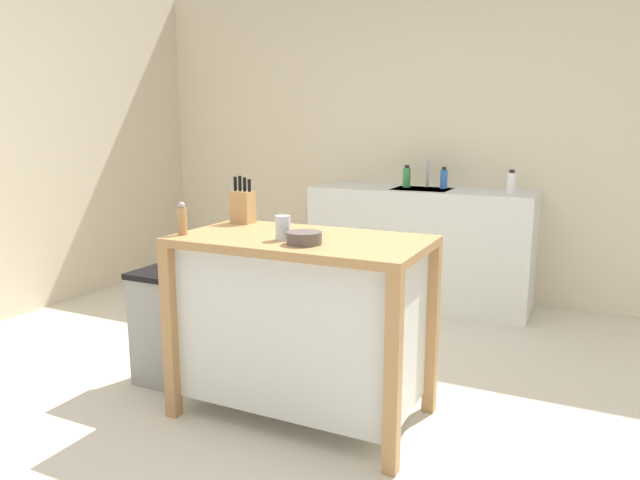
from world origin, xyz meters
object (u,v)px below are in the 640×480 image
(sink_faucet, at_px, (428,173))
(bottle_hand_soap, at_px, (511,183))
(knife_block, at_px, (243,206))
(bowl_stoneware_deep, at_px, (304,238))
(kitchen_island, at_px, (302,317))
(bottle_spray_cleaner, at_px, (444,179))
(bottle_dish_soap, at_px, (407,177))
(trash_bin, at_px, (169,327))
(pepper_grinder, at_px, (182,219))
(drinking_cup, at_px, (283,228))

(sink_faucet, height_order, bottle_hand_soap, sink_faucet)
(knife_block, relative_size, bottle_hand_soap, 1.44)
(bowl_stoneware_deep, bearing_deg, kitchen_island, 121.43)
(bottle_spray_cleaner, bearing_deg, knife_block, -107.47)
(kitchen_island, relative_size, knife_block, 4.68)
(sink_faucet, height_order, bottle_dish_soap, sink_faucet)
(kitchen_island, relative_size, sink_faucet, 5.35)
(trash_bin, bearing_deg, pepper_grinder, -34.45)
(drinking_cup, bearing_deg, bowl_stoneware_deep, -17.87)
(pepper_grinder, bearing_deg, bottle_spray_cleaner, 73.93)
(sink_faucet, bearing_deg, bowl_stoneware_deep, -87.61)
(trash_bin, relative_size, bottle_dish_soap, 3.53)
(trash_bin, xyz_separation_m, bottle_hand_soap, (1.49, 2.01, 0.68))
(trash_bin, bearing_deg, bottle_hand_soap, 53.35)
(kitchen_island, xyz_separation_m, bottle_spray_cleaner, (0.14, 2.16, 0.50))
(drinking_cup, relative_size, pepper_grinder, 0.71)
(drinking_cup, xyz_separation_m, pepper_grinder, (-0.49, -0.09, 0.02))
(pepper_grinder, height_order, sink_faucet, sink_faucet)
(bowl_stoneware_deep, xyz_separation_m, sink_faucet, (-0.10, 2.38, 0.11))
(kitchen_island, height_order, bottle_spray_cleaner, bottle_spray_cleaner)
(knife_block, xyz_separation_m, pepper_grinder, (-0.07, -0.42, -0.02))
(knife_block, relative_size, sink_faucet, 1.14)
(kitchen_island, bearing_deg, drinking_cup, -112.05)
(bottle_dish_soap, bearing_deg, trash_bin, -107.65)
(bowl_stoneware_deep, distance_m, bottle_dish_soap, 2.29)
(kitchen_island, height_order, bowl_stoneware_deep, bowl_stoneware_deep)
(bowl_stoneware_deep, relative_size, trash_bin, 0.25)
(bottle_dish_soap, bearing_deg, pepper_grinder, -99.39)
(bottle_spray_cleaner, bearing_deg, bottle_dish_soap, -174.55)
(knife_block, height_order, bottle_spray_cleaner, knife_block)
(bowl_stoneware_deep, height_order, bottle_hand_soap, bottle_hand_soap)
(sink_faucet, bearing_deg, trash_bin, -110.17)
(bottle_hand_soap, relative_size, bottle_spray_cleaner, 1.03)
(kitchen_island, relative_size, bottle_dish_soap, 6.59)
(trash_bin, xyz_separation_m, bottle_dish_soap, (0.68, 2.12, 0.68))
(kitchen_island, xyz_separation_m, bowl_stoneware_deep, (0.09, -0.15, 0.42))
(bowl_stoneware_deep, xyz_separation_m, trash_bin, (-0.92, 0.15, -0.60))
(drinking_cup, height_order, bottle_hand_soap, bottle_hand_soap)
(bowl_stoneware_deep, bearing_deg, sink_faucet, 92.39)
(pepper_grinder, distance_m, sink_faucet, 2.48)
(bowl_stoneware_deep, xyz_separation_m, bottle_spray_cleaner, (0.05, 2.30, 0.08))
(bottle_dish_soap, xyz_separation_m, bottle_hand_soap, (0.82, -0.11, -0.00))
(knife_block, xyz_separation_m, bowl_stoneware_deep, (0.56, -0.37, -0.06))
(drinking_cup, relative_size, bottle_hand_soap, 0.64)
(drinking_cup, bearing_deg, knife_block, 142.52)
(bowl_stoneware_deep, bearing_deg, bottle_hand_soap, 75.03)
(knife_block, relative_size, bottle_dish_soap, 1.41)
(sink_faucet, bearing_deg, kitchen_island, -89.73)
(knife_block, bearing_deg, trash_bin, -148.79)
(bottle_hand_soap, bearing_deg, kitchen_island, -108.31)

